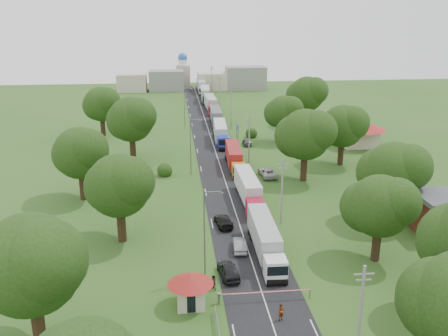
{
  "coord_description": "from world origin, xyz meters",
  "views": [
    {
      "loc": [
        -8.41,
        -66.83,
        27.15
      ],
      "look_at": [
        -0.43,
        8.79,
        3.0
      ],
      "focal_mm": 40.0,
      "sensor_mm": 36.0,
      "label": 1
    }
  ],
  "objects": [
    {
      "name": "car_lane_mid",
      "position": [
        -1.0,
        -14.04,
        0.68
      ],
      "size": [
        1.68,
        4.18,
        1.35
      ],
      "primitive_type": "imported",
      "rotation": [
        0.0,
        0.0,
        3.08
      ],
      "color": "gray",
      "rests_on": "ground"
    },
    {
      "name": "tree_2",
      "position": [
        13.99,
        -17.86,
        6.6
      ],
      "size": [
        8.0,
        8.0,
        10.1
      ],
      "color": "#382616",
      "rests_on": "ground"
    },
    {
      "name": "car_verge_near",
      "position": [
        7.42,
        12.58,
        0.75
      ],
      "size": [
        2.74,
        5.5,
        1.5
      ],
      "primitive_type": "imported",
      "rotation": [
        0.0,
        0.0,
        3.19
      ],
      "color": "#B7B7B7",
      "rests_on": "ground"
    },
    {
      "name": "truck_6",
      "position": [
        1.98,
        86.46,
        2.26
      ],
      "size": [
        3.41,
        15.43,
        4.26
      ],
      "color": "#215830",
      "rests_on": "ground"
    },
    {
      "name": "ground",
      "position": [
        0.0,
        0.0,
        0.0
      ],
      "size": [
        260.0,
        260.0,
        0.0
      ],
      "primitive_type": "plane",
      "color": "#2B551C",
      "rests_on": "ground"
    },
    {
      "name": "truck_3",
      "position": [
        1.75,
        36.32,
        2.12
      ],
      "size": [
        3.05,
        14.49,
        4.0
      ],
      "color": "#1C2CAB",
      "rests_on": "ground"
    },
    {
      "name": "pedestrian_booth",
      "position": [
        -4.8,
        -22.53,
        0.81
      ],
      "size": [
        0.92,
        0.99,
        1.63
      ],
      "primitive_type": "imported",
      "rotation": [
        0.0,
        0.0,
        -1.06
      ],
      "color": "gray",
      "rests_on": "ground"
    },
    {
      "name": "pole_1",
      "position": [
        5.5,
        -7.0,
        4.68
      ],
      "size": [
        1.6,
        0.24,
        9.0
      ],
      "color": "gray",
      "rests_on": "ground"
    },
    {
      "name": "tree_10",
      "position": [
        -15.01,
        -9.84,
        7.22
      ],
      "size": [
        8.8,
        8.8,
        11.07
      ],
      "color": "#382616",
      "rests_on": "ground"
    },
    {
      "name": "lamp_1",
      "position": [
        -5.35,
        15.0,
        5.55
      ],
      "size": [
        2.03,
        0.22,
        10.0
      ],
      "color": "slate",
      "rests_on": "ground"
    },
    {
      "name": "car_lane_front",
      "position": [
        -3.0,
        -20.0,
        0.77
      ],
      "size": [
        2.37,
        4.71,
        1.54
      ],
      "primitive_type": "imported",
      "rotation": [
        0.0,
        0.0,
        3.27
      ],
      "color": "black",
      "rests_on": "ground"
    },
    {
      "name": "pole_4",
      "position": [
        5.5,
        77.0,
        4.68
      ],
      "size": [
        1.6,
        0.24,
        9.0
      ],
      "color": "gray",
      "rests_on": "ground"
    },
    {
      "name": "truck_5",
      "position": [
        2.38,
        70.43,
        2.17
      ],
      "size": [
        2.79,
        14.75,
        4.08
      ],
      "color": "#A3191B",
      "rests_on": "ground"
    },
    {
      "name": "tree_9",
      "position": [
        -20.01,
        -29.83,
        7.85
      ],
      "size": [
        9.6,
        9.6,
        12.05
      ],
      "color": "#382616",
      "rests_on": "ground"
    },
    {
      "name": "tree_6",
      "position": [
        14.99,
        35.14,
        6.6
      ],
      "size": [
        8.0,
        8.0,
        10.1
      ],
      "color": "#382616",
      "rests_on": "ground"
    },
    {
      "name": "pole_5",
      "position": [
        5.5,
        105.0,
        4.68
      ],
      "size": [
        1.6,
        0.24,
        9.0
      ],
      "color": "gray",
      "rests_on": "ground"
    },
    {
      "name": "guard_booth",
      "position": [
        -7.2,
        -25.0,
        2.16
      ],
      "size": [
        4.4,
        4.4,
        3.45
      ],
      "color": "beige",
      "rests_on": "ground"
    },
    {
      "name": "truck_2",
      "position": [
        2.38,
        18.01,
        1.99
      ],
      "size": [
        2.81,
        13.55,
        3.75
      ],
      "color": "orange",
      "rests_on": "ground"
    },
    {
      "name": "pole_3",
      "position": [
        5.5,
        49.0,
        4.68
      ],
      "size": [
        1.6,
        0.24,
        9.0
      ],
      "color": "gray",
      "rests_on": "ground"
    },
    {
      "name": "house_cream",
      "position": [
        30.0,
        30.0,
        3.64
      ],
      "size": [
        10.08,
        10.08,
        5.8
      ],
      "color": "beige",
      "rests_on": "ground"
    },
    {
      "name": "boom_barrier",
      "position": [
        -1.36,
        -25.0,
        0.89
      ],
      "size": [
        9.22,
        0.35,
        1.18
      ],
      "color": "slate",
      "rests_on": "ground"
    },
    {
      "name": "lamp_2",
      "position": [
        -5.35,
        50.0,
        5.55
      ],
      "size": [
        2.03,
        0.22,
        10.0
      ],
      "color": "slate",
      "rests_on": "ground"
    },
    {
      "name": "truck_4",
      "position": [
        2.3,
        52.95,
        2.09
      ],
      "size": [
        2.75,
        14.26,
        3.95
      ],
      "color": "silver",
      "rests_on": "ground"
    },
    {
      "name": "distant_town",
      "position": [
        0.68,
        110.0,
        3.49
      ],
      "size": [
        52.0,
        8.0,
        8.0
      ],
      "color": "gray",
      "rests_on": "ground"
    },
    {
      "name": "tree_3",
      "position": [
        19.99,
        -7.84,
        7.22
      ],
      "size": [
        8.8,
        8.8,
        11.07
      ],
      "color": "#382616",
      "rests_on": "ground"
    },
    {
      "name": "tree_4",
      "position": [
        12.99,
        10.17,
        7.85
      ],
      "size": [
        9.6,
        9.6,
        12.05
      ],
      "color": "#382616",
      "rests_on": "ground"
    },
    {
      "name": "pole_0",
      "position": [
        5.5,
        -35.0,
        4.68
      ],
      "size": [
        1.6,
        0.24,
        9.0
      ],
      "color": "gray",
      "rests_on": "ground"
    },
    {
      "name": "tree_5",
      "position": [
        21.99,
        18.16,
        7.22
      ],
      "size": [
        8.8,
        8.8,
        11.07
      ],
      "color": "#382616",
      "rests_on": "ground"
    },
    {
      "name": "pole_2",
      "position": [
        5.5,
        21.0,
        4.68
      ],
      "size": [
        1.6,
        0.24,
        9.0
      ],
      "color": "gray",
      "rests_on": "ground"
    },
    {
      "name": "car_verge_far",
      "position": [
        7.02,
        33.43,
        0.69
      ],
      "size": [
        1.64,
        4.04,
        1.37
      ],
      "primitive_type": "imported",
      "rotation": [
        0.0,
        0.0,
        3.14
      ],
      "color": "#4E4F55",
      "rests_on": "ground"
    },
    {
      "name": "tree_7",
      "position": [
        23.99,
        50.17,
        7.85
      ],
      "size": [
        9.6,
        9.6,
        12.05
      ],
      "color": "#382616",
      "rests_on": "ground"
    },
    {
      "name": "car_lane_rear",
      "position": [
        -2.14,
        -6.85,
        0.68
      ],
      "size": [
        2.47,
        4.91,
        1.37
      ],
      "primitive_type": "imported",
      "rotation": [
        0.0,
        0.0,
        3.26
      ],
      "color": "black",
      "rests_on": "ground"
    },
    {
      "name": "tree_11",
      "position": [
        -22.01,
        5.16,
        7.22
      ],
      "size": [
        8.8,
        8.8,
        11.07
      ],
      "color": "#382616",
      "rests_on": "ground"
    },
    {
      "name": "church",
      "position": [
        -4.0,
        118.0,
        5.39
      ],
      "size": [
        5.0,
        5.0,
        12.3
      ],
      "color": "beige",
      "rests_on": "ground"
    },
    {
      "name": "tree_12",
      "position": [
        -16.01,
        25.17,
        7.85
      ],
      "size": [
        9.6,
        9.6,
        12.05
      ],
      "color": "#382616",
      "rests_on": "ground"
    },
    {
      "name": "truck_1",
      "position": [
        2.36,
        1.12,
        2.06
      ],
      "size": [
        2.61,
        14.04,
        3.89
      ],
      "color": "#A4122D",
      "rests_on": "ground"
    },
    {
      "name": "road",
      "position": [
        0.0,
        20.0,
        0.0
      ],
      "size": [
        8.0,
        200.0,
        0.04
      ],
      "primitive_type": "cube",
      "color": "black",
      "rests_on": "ground"
    },
    {
      "name": "tree_13",
      "position": [
        -24.01,
        45.16,
        7.22
      ],
      "size": [
        8.8,
        8.8,
        11.07
      ],
      "color": "#382616",
      "rests_on": "ground"
    },
    {
      "name": "pedestrian_near",
      "position": [
        0.89,
        -28.29,
        0.81
      ],
      "size": [
        0.7,
        0.64,
        1.61
      ],
      "primitive_type": "imported",
      "rotation": [
        0.0,
        0.0,
        0.55
      ],
      "color": "gray",
      "rests_on": "ground"
    },
    {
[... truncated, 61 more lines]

